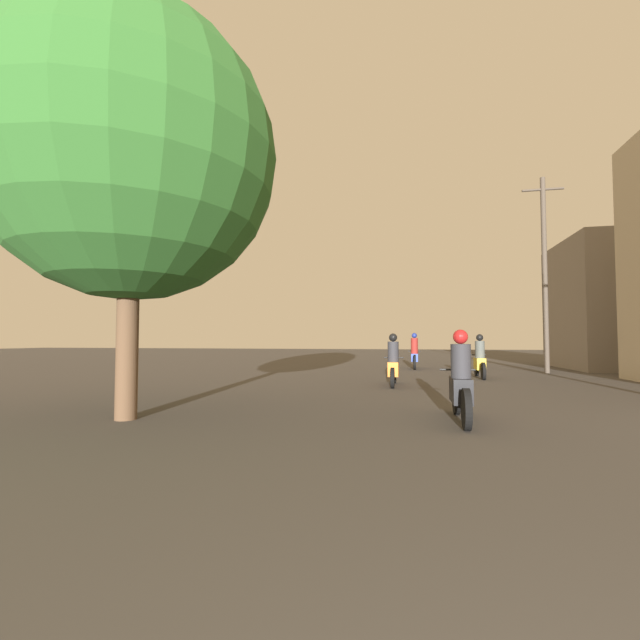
% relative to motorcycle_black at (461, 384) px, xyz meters
% --- Properties ---
extents(motorcycle_black, '(0.60, 2.03, 1.52)m').
position_rel_motorcycle_black_xyz_m(motorcycle_black, '(0.00, 0.00, 0.00)').
color(motorcycle_black, black).
rests_on(motorcycle_black, ground_plane).
extents(motorcycle_orange, '(0.60, 1.99, 1.53)m').
position_rel_motorcycle_black_xyz_m(motorcycle_orange, '(-1.29, 5.36, 0.00)').
color(motorcycle_orange, black).
rests_on(motorcycle_orange, ground_plane).
extents(motorcycle_yellow, '(0.60, 2.08, 1.54)m').
position_rel_motorcycle_black_xyz_m(motorcycle_yellow, '(1.60, 8.49, 0.00)').
color(motorcycle_yellow, black).
rests_on(motorcycle_yellow, ground_plane).
extents(motorcycle_blue, '(0.60, 2.05, 1.66)m').
position_rel_motorcycle_black_xyz_m(motorcycle_blue, '(-0.60, 12.86, 0.05)').
color(motorcycle_blue, black).
rests_on(motorcycle_blue, ground_plane).
extents(building_right_far, '(5.92, 5.86, 5.98)m').
position_rel_motorcycle_black_xyz_m(building_right_far, '(9.23, 14.74, 2.38)').
color(building_right_far, gray).
rests_on(building_right_far, ground_plane).
extents(utility_pole_far, '(1.60, 0.20, 8.04)m').
position_rel_motorcycle_black_xyz_m(utility_pole_far, '(4.62, 11.43, 3.57)').
color(utility_pole_far, '#4C4238').
rests_on(utility_pole_far, ground_plane).
extents(street_tree, '(5.04, 5.04, 7.07)m').
position_rel_motorcycle_black_xyz_m(street_tree, '(-5.54, -0.95, 3.93)').
color(street_tree, brown).
rests_on(street_tree, ground_plane).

